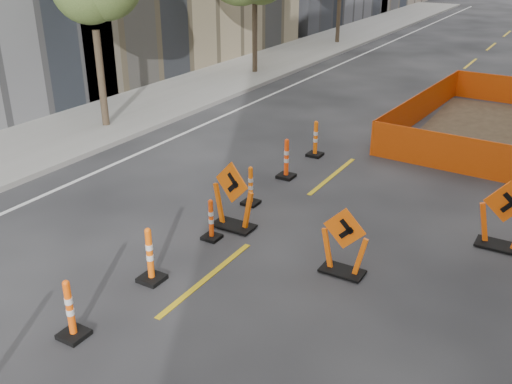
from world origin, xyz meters
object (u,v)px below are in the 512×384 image
Objects in this scene: channelizer_3 at (70,309)px; chevron_sign_center at (344,241)px; channelizer_6 at (251,186)px; channelizer_7 at (286,158)px; chevron_sign_left at (233,195)px; channelizer_8 at (316,139)px; channelizer_5 at (211,219)px; chevron_sign_right at (505,214)px; channelizer_4 at (150,255)px.

chevron_sign_center is (3.02, 4.04, 0.17)m from channelizer_3.
channelizer_7 reaches higher than channelizer_6.
channelizer_3 is 7.80m from channelizer_7.
channelizer_8 is at bearing 106.72° from chevron_sign_left.
channelizer_5 is 5.85m from channelizer_8.
channelizer_5 is at bearing -84.65° from channelizer_6.
channelizer_6 is 1.95m from channelizer_7.
channelizer_8 is at bearing 129.08° from chevron_sign_right.
channelizer_8 is (-0.23, 9.75, 0.00)m from channelizer_3.
chevron_sign_right is (5.71, -3.09, 0.23)m from channelizer_8.
chevron_sign_left is at bearing 79.81° from channelizer_5.
channelizer_4 is (0.01, 1.95, 0.02)m from channelizer_3.
channelizer_3 is at bearing -88.64° from channelizer_7.
chevron_sign_right is (5.66, -1.14, 0.22)m from channelizer_7.
chevron_sign_right is (5.61, 0.81, 0.28)m from channelizer_6.
channelizer_3 is 1.95m from channelizer_4.
channelizer_6 is at bearing 95.35° from channelizer_5.
channelizer_5 is at bearing -87.28° from channelizer_8.
channelizer_6 is at bearing 115.91° from chevron_sign_left.
channelizer_4 is 0.80× the size of chevron_sign_center.
channelizer_3 is 0.76× the size of chevron_sign_center.
chevron_sign_left is 1.03× the size of chevron_sign_right.
channelizer_8 is 6.49m from chevron_sign_right.
chevron_sign_center is (3.16, -1.80, 0.21)m from channelizer_6.
chevron_sign_center is at bearing 34.77° from channelizer_4.
channelizer_8 reaches higher than channelizer_6.
channelizer_3 is at bearing -88.64° from channelizer_6.
channelizer_4 is 0.71× the size of chevron_sign_left.
channelizer_4 is at bearing -161.79° from chevron_sign_right.
chevron_sign_center is at bearing -49.47° from channelizer_7.
chevron_sign_left is (0.17, 4.59, 0.26)m from channelizer_3.
channelizer_7 reaches higher than channelizer_5.
chevron_sign_center is (3.26, -5.70, 0.16)m from channelizer_8.
chevron_sign_left is 5.70m from chevron_sign_right.
chevron_sign_left reaches higher than channelizer_4.
chevron_sign_center is (3.21, -3.75, 0.15)m from channelizer_7.
chevron_sign_left is at bearing 86.47° from channelizer_4.
channelizer_6 is (-0.14, 5.85, -0.05)m from channelizer_3.
chevron_sign_center reaches higher than channelizer_8.
channelizer_4 is at bearing -81.26° from chevron_sign_left.
channelizer_3 is 3.90m from channelizer_5.
channelizer_3 is at bearing -88.62° from channelizer_8.
channelizer_5 is at bearing 89.35° from channelizer_3.
chevron_sign_right is at bearing 50.57° from channelizer_3.
chevron_sign_right is at bearing 33.60° from chevron_sign_left.
chevron_sign_left is (0.40, -5.16, 0.25)m from channelizer_8.
chevron_sign_right is at bearing 40.73° from channelizer_4.
chevron_sign_center reaches higher than channelizer_6.
channelizer_5 is at bearing 88.86° from channelizer_4.
channelizer_8 is (-0.05, 1.95, -0.01)m from channelizer_7.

